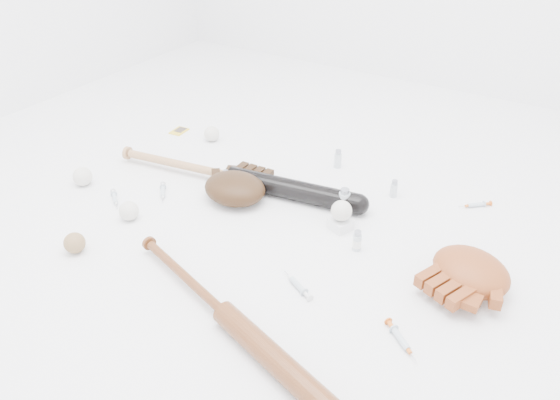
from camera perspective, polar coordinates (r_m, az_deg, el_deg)
The scene contains 22 objects.
bat_dark at distance 2.00m, azimuth -4.89°, elevation 2.46°, with size 1.01×0.07×0.07m, color black, non-canonical shape.
bat_wood at distance 1.45m, azimuth -5.78°, elevation -11.70°, with size 0.85×0.06×0.06m, color brown, non-canonical shape.
glove_dark at distance 1.91m, azimuth -4.75°, elevation 1.26°, with size 0.27×0.27×0.10m, color #311D0D, non-canonical shape.
glove_tan at distance 1.63m, azimuth 19.32°, elevation -6.98°, with size 0.27×0.27×0.10m, color brown, non-canonical shape.
trading_card at distance 2.46m, azimuth -10.50°, elevation 7.10°, with size 0.06×0.08×0.00m, color gold.
pedestal at distance 1.79m, azimuth 6.34°, elevation -2.51°, with size 0.06×0.06×0.04m, color white.
baseball_on_pedestal at distance 1.76m, azimuth 6.44°, elevation -1.12°, with size 0.07×0.07×0.07m, color silver.
baseball_left at distance 2.13m, azimuth -19.93°, elevation 2.32°, with size 0.07×0.07×0.07m, color silver.
baseball_upper at distance 2.34m, azimuth -7.15°, elevation 6.88°, with size 0.06×0.06×0.06m, color silver.
baseball_mid at distance 1.88m, azimuth -15.51°, elevation -1.10°, with size 0.07×0.07×0.07m, color silver.
baseball_aged at distance 1.78m, azimuth -20.67°, elevation -4.22°, with size 0.07×0.07×0.07m, color olive.
syringe_0 at distance 2.00m, azimuth -12.14°, elevation 0.84°, with size 0.14×0.02×0.02m, color #ADBCC6, non-canonical shape.
syringe_1 at distance 1.56m, azimuth 1.88°, elevation -8.92°, with size 0.15×0.03×0.02m, color #ADBCC6, non-canonical shape.
syringe_2 at distance 1.99m, azimuth 0.66°, elevation 1.42°, with size 0.14×0.03×0.02m, color #ADBCC6, non-canonical shape.
syringe_3 at distance 1.44m, azimuth 12.50°, elevation -14.00°, with size 0.16×0.03×0.02m, color #ADBCC6, non-canonical shape.
syringe_4 at distance 2.01m, azimuth 19.80°, elevation -0.47°, with size 0.13×0.02×0.02m, color #ADBCC6, non-canonical shape.
syringe_5 at distance 2.01m, azimuth -16.87°, elevation 0.14°, with size 0.14×0.02×0.02m, color #ADBCC6, non-canonical shape.
vial_0 at distance 2.13m, azimuth 6.07°, elevation 4.31°, with size 0.03×0.03×0.07m, color silver.
vial_1 at distance 1.97m, azimuth 11.82°, elevation 1.20°, with size 0.03×0.03×0.07m, color silver.
vial_2 at distance 1.69m, azimuth 8.06°, elevation -4.20°, with size 0.03×0.03×0.07m, color silver.
vial_3 at distance 1.85m, azimuth 6.73°, elevation -0.07°, with size 0.04×0.04×0.09m, color silver.
vial_4 at distance 2.01m, azimuth -5.68°, elevation 2.31°, with size 0.02×0.02×0.06m, color silver.
Camera 1 is at (0.82, -1.25, 1.04)m, focal length 35.00 mm.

